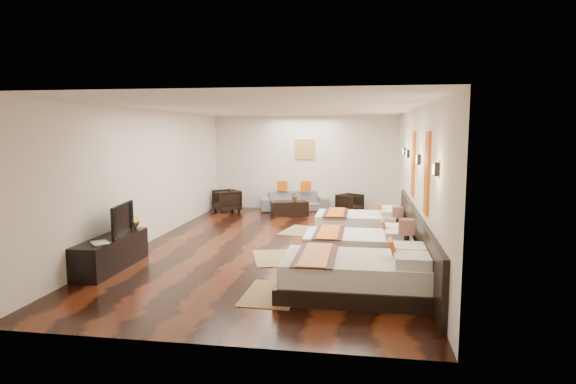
% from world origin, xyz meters
% --- Properties ---
extents(floor, '(5.50, 9.50, 0.01)m').
position_xyz_m(floor, '(0.00, 0.00, 0.00)').
color(floor, black).
rests_on(floor, ground).
extents(ceiling, '(5.50, 9.50, 0.01)m').
position_xyz_m(ceiling, '(0.00, 0.00, 2.80)').
color(ceiling, white).
rests_on(ceiling, floor).
extents(back_wall, '(5.50, 0.01, 2.80)m').
position_xyz_m(back_wall, '(0.00, 4.75, 1.40)').
color(back_wall, silver).
rests_on(back_wall, floor).
extents(left_wall, '(0.01, 9.50, 2.80)m').
position_xyz_m(left_wall, '(-2.75, 0.00, 1.40)').
color(left_wall, silver).
rests_on(left_wall, floor).
extents(right_wall, '(0.01, 9.50, 2.80)m').
position_xyz_m(right_wall, '(2.75, 0.00, 1.40)').
color(right_wall, silver).
rests_on(right_wall, floor).
extents(headboard_panel, '(0.08, 6.60, 0.90)m').
position_xyz_m(headboard_panel, '(2.71, -0.80, 0.45)').
color(headboard_panel, black).
rests_on(headboard_panel, floor).
extents(bed_near, '(2.20, 1.39, 0.84)m').
position_xyz_m(bed_near, '(1.70, -2.81, 0.29)').
color(bed_near, black).
rests_on(bed_near, floor).
extents(bed_mid, '(2.00, 1.26, 0.76)m').
position_xyz_m(bed_mid, '(1.70, -0.94, 0.26)').
color(bed_mid, black).
rests_on(bed_mid, floor).
extents(bed_far, '(2.00, 1.26, 0.76)m').
position_xyz_m(bed_far, '(1.70, 1.24, 0.26)').
color(bed_far, black).
rests_on(bed_far, floor).
extents(nightstand_a, '(0.49, 0.49, 0.97)m').
position_xyz_m(nightstand_a, '(2.44, -1.93, 0.34)').
color(nightstand_a, black).
rests_on(nightstand_a, floor).
extents(nightstand_b, '(0.42, 0.42, 0.84)m').
position_xyz_m(nightstand_b, '(2.44, 0.14, 0.29)').
color(nightstand_b, black).
rests_on(nightstand_b, floor).
extents(jute_mat_near, '(0.78, 1.22, 0.01)m').
position_xyz_m(jute_mat_near, '(0.46, -2.98, 0.01)').
color(jute_mat_near, '#94784B').
rests_on(jute_mat_near, floor).
extents(jute_mat_mid, '(1.07, 1.37, 0.01)m').
position_xyz_m(jute_mat_mid, '(0.15, -1.01, 0.01)').
color(jute_mat_mid, '#94784B').
rests_on(jute_mat_mid, floor).
extents(jute_mat_far, '(0.98, 1.33, 0.01)m').
position_xyz_m(jute_mat_far, '(0.30, 1.52, 0.01)').
color(jute_mat_far, '#94784B').
rests_on(jute_mat_far, floor).
extents(tv_console, '(0.50, 1.80, 0.55)m').
position_xyz_m(tv_console, '(-2.50, -2.12, 0.28)').
color(tv_console, black).
rests_on(tv_console, floor).
extents(tv, '(0.26, 0.98, 0.56)m').
position_xyz_m(tv, '(-2.45, -1.96, 0.83)').
color(tv, black).
rests_on(tv, tv_console).
extents(book, '(0.40, 0.40, 0.03)m').
position_xyz_m(book, '(-2.50, -2.69, 0.57)').
color(book, black).
rests_on(book, tv_console).
extents(figurine, '(0.37, 0.37, 0.31)m').
position_xyz_m(figurine, '(-2.50, -1.36, 0.71)').
color(figurine, brown).
rests_on(figurine, tv_console).
extents(sofa, '(2.08, 1.21, 0.57)m').
position_xyz_m(sofa, '(-0.29, 4.45, 0.29)').
color(sofa, slate).
rests_on(sofa, floor).
extents(armchair_left, '(0.97, 0.97, 0.64)m').
position_xyz_m(armchair_left, '(-2.21, 3.95, 0.32)').
color(armchair_left, black).
rests_on(armchair_left, floor).
extents(armchair_right, '(0.85, 0.84, 0.56)m').
position_xyz_m(armchair_right, '(1.37, 4.19, 0.28)').
color(armchair_right, black).
rests_on(armchair_right, floor).
extents(coffee_table, '(1.11, 0.81, 0.40)m').
position_xyz_m(coffee_table, '(-0.29, 3.57, 0.20)').
color(coffee_table, black).
rests_on(coffee_table, floor).
extents(table_plant, '(0.25, 0.22, 0.27)m').
position_xyz_m(table_plant, '(-0.14, 3.64, 0.53)').
color(table_plant, '#2F6421').
rests_on(table_plant, coffee_table).
extents(orange_panel_a, '(0.04, 0.40, 1.30)m').
position_xyz_m(orange_panel_a, '(2.73, -1.90, 1.70)').
color(orange_panel_a, '#D86014').
rests_on(orange_panel_a, right_wall).
extents(orange_panel_b, '(0.04, 0.40, 1.30)m').
position_xyz_m(orange_panel_b, '(2.73, 0.30, 1.70)').
color(orange_panel_b, '#D86014').
rests_on(orange_panel_b, right_wall).
extents(sconce_near, '(0.07, 0.12, 0.18)m').
position_xyz_m(sconce_near, '(2.70, -3.00, 1.85)').
color(sconce_near, black).
rests_on(sconce_near, right_wall).
extents(sconce_mid, '(0.07, 0.12, 0.18)m').
position_xyz_m(sconce_mid, '(2.70, -0.80, 1.85)').
color(sconce_mid, black).
rests_on(sconce_mid, right_wall).
extents(sconce_far, '(0.07, 0.12, 0.18)m').
position_xyz_m(sconce_far, '(2.70, 1.40, 1.85)').
color(sconce_far, black).
rests_on(sconce_far, right_wall).
extents(sconce_lounge, '(0.07, 0.12, 0.18)m').
position_xyz_m(sconce_lounge, '(2.70, 2.30, 1.85)').
color(sconce_lounge, black).
rests_on(sconce_lounge, right_wall).
extents(gold_artwork, '(0.60, 0.04, 0.60)m').
position_xyz_m(gold_artwork, '(0.00, 4.73, 1.80)').
color(gold_artwork, '#AD873F').
rests_on(gold_artwork, back_wall).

